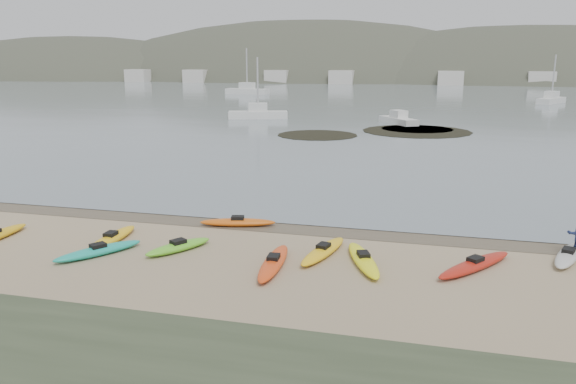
# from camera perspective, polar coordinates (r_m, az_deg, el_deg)

# --- Properties ---
(ground) EXTENTS (600.00, 600.00, 0.00)m
(ground) POSITION_cam_1_polar(r_m,az_deg,el_deg) (25.30, 0.00, -3.31)
(ground) COLOR tan
(ground) RESTS_ON ground
(wet_sand) EXTENTS (60.00, 60.00, 0.00)m
(wet_sand) POSITION_cam_1_polar(r_m,az_deg,el_deg) (25.02, -0.17, -3.49)
(wet_sand) COLOR brown
(wet_sand) RESTS_ON ground
(water) EXTENTS (1200.00, 1200.00, 0.00)m
(water) POSITION_cam_1_polar(r_m,az_deg,el_deg) (323.61, 13.65, 11.70)
(water) COLOR slate
(water) RESTS_ON ground
(kayaks) EXTENTS (23.62, 7.32, 0.34)m
(kayaks) POSITION_cam_1_polar(r_m,az_deg,el_deg) (21.66, -3.09, -5.75)
(kayaks) COLOR #FDFF15
(kayaks) RESTS_ON ground
(kelp_mats) EXTENTS (18.71, 15.00, 0.04)m
(kelp_mats) POSITION_cam_1_polar(r_m,az_deg,el_deg) (58.53, 10.58, 6.03)
(kelp_mats) COLOR black
(kelp_mats) RESTS_ON water
(moored_boats) EXTENTS (95.53, 77.89, 1.30)m
(moored_boats) POSITION_cam_1_polar(r_m,az_deg,el_deg) (104.05, 11.90, 9.38)
(moored_boats) COLOR silver
(moored_boats) RESTS_ON ground
(far_hills) EXTENTS (550.00, 135.00, 80.00)m
(far_hills) POSITION_cam_1_polar(r_m,az_deg,el_deg) (221.20, 23.16, 6.26)
(far_hills) COLOR #384235
(far_hills) RESTS_ON ground
(far_town) EXTENTS (199.00, 5.00, 4.00)m
(far_town) POSITION_cam_1_polar(r_m,az_deg,el_deg) (168.55, 14.69, 11.13)
(far_town) COLOR beige
(far_town) RESTS_ON ground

